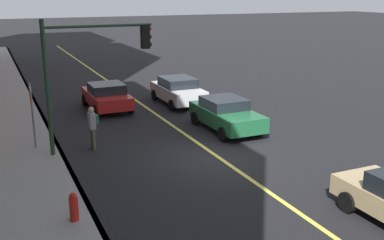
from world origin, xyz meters
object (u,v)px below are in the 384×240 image
object	(u,v)px
car_green	(226,114)
pedestrian_with_backpack	(93,124)
fire_hydrant	(74,209)
traffic_light_mast	(91,62)
car_white	(178,90)
car_red	(107,96)
street_sign_post	(32,112)

from	to	relation	value
car_green	pedestrian_with_backpack	xyz separation A→B (m)	(-0.19, 6.02, 0.27)
fire_hydrant	traffic_light_mast	bearing A→B (deg)	-18.47
car_green	car_white	distance (m)	5.44
car_red	car_white	bearing A→B (deg)	-95.37
car_red	fire_hydrant	xyz separation A→B (m)	(-11.91, 3.87, -0.25)
street_sign_post	fire_hydrant	bearing A→B (deg)	-177.33
pedestrian_with_backpack	traffic_light_mast	size ratio (longest dim) A/B	0.34
car_white	street_sign_post	world-z (taller)	street_sign_post
car_white	pedestrian_with_backpack	distance (m)	8.20
car_white	pedestrian_with_backpack	bearing A→B (deg)	133.44
pedestrian_with_backpack	street_sign_post	xyz separation A→B (m)	(0.63, 2.13, 0.60)
car_red	street_sign_post	bearing A→B (deg)	142.11
car_green	car_red	size ratio (longest dim) A/B	1.04
car_red	street_sign_post	xyz separation A→B (m)	(-5.37, 4.18, 0.88)
pedestrian_with_backpack	street_sign_post	world-z (taller)	street_sign_post
street_sign_post	car_red	bearing A→B (deg)	-37.89
car_white	traffic_light_mast	world-z (taller)	traffic_light_mast
car_red	car_white	distance (m)	3.92
car_red	fire_hydrant	distance (m)	12.53
car_green	traffic_light_mast	bearing A→B (deg)	95.83
car_white	pedestrian_with_backpack	world-z (taller)	pedestrian_with_backpack
car_green	car_white	size ratio (longest dim) A/B	1.02
traffic_light_mast	fire_hydrant	xyz separation A→B (m)	(-5.49, 1.83, -3.06)
pedestrian_with_backpack	fire_hydrant	world-z (taller)	pedestrian_with_backpack
pedestrian_with_backpack	street_sign_post	bearing A→B (deg)	73.39
pedestrian_with_backpack	fire_hydrant	distance (m)	6.21
car_white	traffic_light_mast	distance (m)	8.92
car_green	pedestrian_with_backpack	distance (m)	6.03
car_white	street_sign_post	xyz separation A→B (m)	(-5.00, 8.08, 0.84)
car_green	street_sign_post	size ratio (longest dim) A/B	1.53
car_green	street_sign_post	distance (m)	8.20
traffic_light_mast	pedestrian_with_backpack	bearing A→B (deg)	1.36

